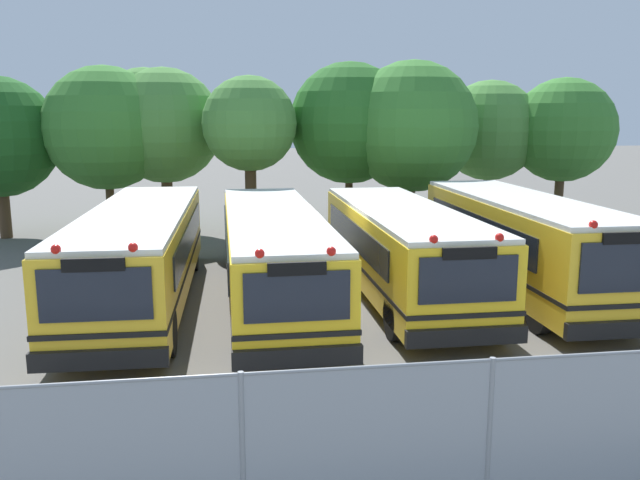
# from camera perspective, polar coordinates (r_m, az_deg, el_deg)

# --- Properties ---
(ground_plane) EXTENTS (160.00, 160.00, 0.00)m
(ground_plane) POSITION_cam_1_polar(r_m,az_deg,el_deg) (17.85, 1.59, -5.01)
(ground_plane) COLOR #595651
(school_bus_0) EXTENTS (2.73, 11.04, 2.63)m
(school_bus_0) POSITION_cam_1_polar(r_m,az_deg,el_deg) (17.59, -15.35, -0.99)
(school_bus_0) COLOR yellow
(school_bus_0) RESTS_ON ground_plane
(school_bus_1) EXTENTS (2.47, 11.25, 2.53)m
(school_bus_1) POSITION_cam_1_polar(r_m,az_deg,el_deg) (17.23, -4.12, -1.04)
(school_bus_1) COLOR yellow
(school_bus_1) RESTS_ON ground_plane
(school_bus_2) EXTENTS (2.55, 10.04, 2.57)m
(school_bus_2) POSITION_cam_1_polar(r_m,az_deg,el_deg) (17.85, 7.11, -0.61)
(school_bus_2) COLOR yellow
(school_bus_2) RESTS_ON ground_plane
(school_bus_3) EXTENTS (2.51, 9.82, 2.79)m
(school_bus_3) POSITION_cam_1_polar(r_m,az_deg,el_deg) (18.84, 17.06, -0.07)
(school_bus_3) COLOR yellow
(school_bus_3) RESTS_ON ground_plane
(tree_1) EXTENTS (4.89, 4.89, 6.80)m
(tree_1) POSITION_cam_1_polar(r_m,az_deg,el_deg) (27.72, -18.17, 9.10)
(tree_1) COLOR #4C3823
(tree_1) RESTS_ON ground_plane
(tree_2) EXTENTS (4.93, 4.67, 6.77)m
(tree_2) POSITION_cam_1_polar(r_m,az_deg,el_deg) (27.91, -13.90, 9.95)
(tree_2) COLOR #4C3823
(tree_2) RESTS_ON ground_plane
(tree_3) EXTENTS (3.63, 3.63, 6.35)m
(tree_3) POSITION_cam_1_polar(r_m,az_deg,el_deg) (25.47, -6.10, 9.89)
(tree_3) COLOR #4C3823
(tree_3) RESTS_ON ground_plane
(tree_4) EXTENTS (5.03, 4.90, 6.98)m
(tree_4) POSITION_cam_1_polar(r_m,az_deg,el_deg) (27.04, 3.07, 10.15)
(tree_4) COLOR #4C3823
(tree_4) RESTS_ON ground_plane
(tree_5) EXTENTS (5.19, 5.19, 7.00)m
(tree_5) POSITION_cam_1_polar(r_m,az_deg,el_deg) (26.62, 8.09, 9.62)
(tree_5) COLOR #4C3823
(tree_5) RESTS_ON ground_plane
(tree_6) EXTENTS (4.49, 4.37, 6.37)m
(tree_6) POSITION_cam_1_polar(r_m,az_deg,el_deg) (30.01, 14.18, 9.06)
(tree_6) COLOR #4C3823
(tree_6) RESTS_ON ground_plane
(tree_7) EXTENTS (4.44, 4.44, 6.44)m
(tree_7) POSITION_cam_1_polar(r_m,az_deg,el_deg) (30.36, 20.35, 9.03)
(tree_7) COLOR #4C3823
(tree_7) RESTS_ON ground_plane
(chainlink_fence) EXTENTS (17.61, 0.07, 2.10)m
(chainlink_fence) POSITION_cam_1_polar(r_m,az_deg,el_deg) (8.42, 14.45, -16.33)
(chainlink_fence) COLOR #9EA0A3
(chainlink_fence) RESTS_ON ground_plane
(traffic_cone) EXTENTS (0.47, 0.47, 0.62)m
(traffic_cone) POSITION_cam_1_polar(r_m,az_deg,el_deg) (9.75, 11.88, -17.37)
(traffic_cone) COLOR #EA5914
(traffic_cone) RESTS_ON ground_plane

